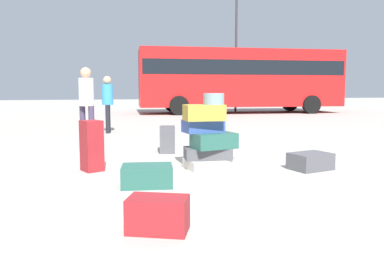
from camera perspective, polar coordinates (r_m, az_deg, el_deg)
The scene contains 11 objects.
ground_plane at distance 5.67m, azimuth 3.42°, elevation -6.36°, with size 80.00×80.00×0.00m, color #ADA89E.
suitcase_tower at distance 5.73m, azimuth 2.52°, elevation -1.42°, with size 0.82×0.62×1.14m.
suitcase_maroon_behind_tower at distance 3.28m, azimuth -5.16°, elevation -12.88°, with size 0.51×0.30×0.30m, color maroon.
suitcase_teal_foreground_near at distance 4.76m, azimuth -6.80°, elevation -7.16°, with size 0.62×0.43×0.26m, color #26594C.
suitcase_charcoal_left_side at distance 7.17m, azimuth -3.74°, elevation -1.75°, with size 0.28×0.40×0.50m, color #4C4C51.
suitcase_charcoal_upright_blue at distance 5.95m, azimuth 17.45°, elevation -4.82°, with size 0.59×0.42×0.25m, color #4C4C51.
suitcase_maroon_foreground_far at distance 5.74m, azimuth -14.92°, elevation -2.61°, with size 0.26×0.30×0.75m, color maroon.
person_bearded_onlooker at distance 8.13m, azimuth -15.67°, elevation 4.18°, with size 0.30×0.30×1.65m.
person_tourist_with_camera at distance 10.62m, azimuth -12.64°, elevation 4.27°, with size 0.30×0.34×1.56m.
parked_bus at distance 19.44m, azimuth 7.27°, elevation 7.70°, with size 10.32×3.34×3.15m.
lamp_post at distance 20.82m, azimuth 6.72°, elevation 14.88°, with size 0.36×0.36×6.98m.
Camera 1 is at (-1.70, -5.28, 1.20)m, focal length 35.28 mm.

